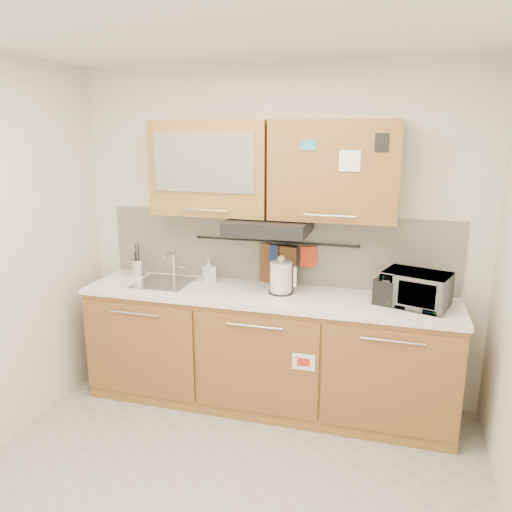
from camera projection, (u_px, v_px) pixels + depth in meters
The scene contains 19 objects.
floor at pixel (213, 509), 2.86m from camera, with size 3.20×3.20×0.00m, color #9E9993.
ceiling at pixel (201, 16), 2.22m from camera, with size 3.20×3.20×0.00m, color white.
wall_back at pixel (276, 235), 3.94m from camera, with size 3.20×3.20×0.00m, color silver.
base_cabinet at pixel (266, 356), 3.87m from camera, with size 2.80×0.64×0.88m.
countertop at pixel (266, 296), 3.75m from camera, with size 2.82×0.62×0.04m, color white.
backsplash at pixel (276, 248), 3.95m from camera, with size 2.80×0.02×0.56m, color silver.
upper_cabinets at pixel (271, 169), 3.65m from camera, with size 1.82×0.37×0.70m.
range_hood at pixel (269, 226), 3.68m from camera, with size 0.60×0.46×0.10m, color black.
sink at pixel (164, 283), 3.98m from camera, with size 0.42×0.40×0.26m.
utensil_rail at pixel (275, 242), 3.90m from camera, with size 0.02×0.02×1.30m, color black.
utensil_crock at pixel (138, 267), 4.17m from camera, with size 0.15×0.15×0.29m.
kettle at pixel (281, 278), 3.72m from camera, with size 0.21×0.19×0.29m.
toaster at pixel (392, 292), 3.47m from camera, with size 0.27×0.20×0.18m.
microwave at pixel (416, 289), 3.45m from camera, with size 0.43×0.29×0.24m, color #999999.
soap_bottle at pixel (209, 270), 3.98m from camera, with size 0.09×0.09×0.20m, color #999999.
cutting_board at pixel (276, 272), 3.95m from camera, with size 0.37×0.03×0.45m, color brown.
oven_mitt at pixel (278, 259), 3.92m from camera, with size 0.14×0.03×0.23m, color navy.
dark_pouch at pixel (287, 260), 3.90m from camera, with size 0.15×0.04×0.23m, color black.
pot_holder at pixel (308, 257), 3.84m from camera, with size 0.13×0.02×0.16m, color red.
Camera 1 is at (0.89, -2.26, 2.10)m, focal length 35.00 mm.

